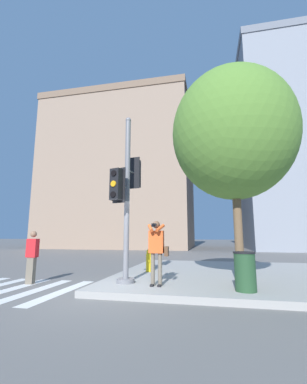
{
  "coord_description": "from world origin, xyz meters",
  "views": [
    {
      "loc": [
        2.76,
        -6.49,
        1.52
      ],
      "look_at": [
        1.17,
        0.82,
        2.77
      ],
      "focal_mm": 24.0,
      "sensor_mm": 36.0,
      "label": 1
    }
  ],
  "objects": [
    {
      "name": "sidewalk_corner",
      "position": [
        3.5,
        3.5,
        0.09
      ],
      "size": [
        8.0,
        8.0,
        0.17
      ],
      "color": "#9E9B96",
      "rests_on": "ground_plane"
    },
    {
      "name": "person_photographer",
      "position": [
        1.33,
        0.52,
        1.2
      ],
      "size": [
        0.58,
        0.54,
        1.72
      ],
      "color": "black",
      "rests_on": "sidewalk_corner"
    },
    {
      "name": "building_left",
      "position": [
        -8.17,
        24.52,
        9.29
      ],
      "size": [
        17.88,
        11.85,
        18.56
      ],
      "color": "gray",
      "rests_on": "ground_plane"
    },
    {
      "name": "pedestrian_distant",
      "position": [
        -2.79,
        0.86,
        0.87
      ],
      "size": [
        0.34,
        0.2,
        1.64
      ],
      "color": "#6B6051",
      "rests_on": "ground_plane"
    },
    {
      "name": "fire_hydrant",
      "position": [
        0.5,
        3.11,
        0.58
      ],
      "size": [
        0.22,
        0.28,
        0.82
      ],
      "color": "yellow",
      "rests_on": "sidewalk_corner"
    },
    {
      "name": "trash_bin",
      "position": [
        3.57,
        0.32,
        0.64
      ],
      "size": [
        0.53,
        0.53,
        0.93
      ],
      "color": "#234728",
      "rests_on": "sidewalk_corner"
    },
    {
      "name": "street_tree",
      "position": [
        3.56,
        1.24,
        4.55
      ],
      "size": [
        3.67,
        3.67,
        6.4
      ],
      "color": "brown",
      "rests_on": "sidewalk_corner"
    },
    {
      "name": "ground_plane",
      "position": [
        0.0,
        0.0,
        0.0
      ],
      "size": [
        160.0,
        160.0,
        0.0
      ],
      "primitive_type": "plane",
      "color": "slate"
    },
    {
      "name": "traffic_signal_pole",
      "position": [
        0.36,
        0.76,
        2.73
      ],
      "size": [
        0.6,
        1.4,
        5.0
      ],
      "color": "slate",
      "rests_on": "sidewalk_corner"
    }
  ]
}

